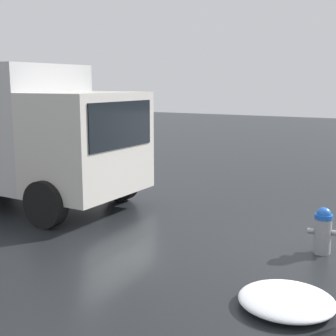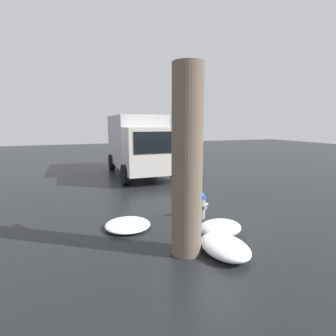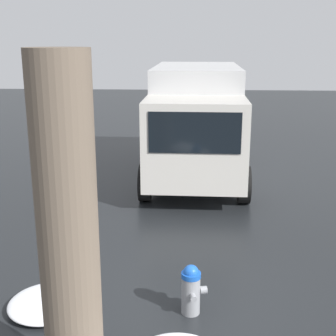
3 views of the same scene
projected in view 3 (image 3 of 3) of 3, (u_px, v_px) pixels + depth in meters
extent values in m
plane|color=black|center=(190.00, 312.00, 6.78)|extent=(60.00, 60.00, 0.00)
cylinder|color=gray|center=(191.00, 295.00, 6.70)|extent=(0.27, 0.27, 0.57)
cylinder|color=blue|center=(191.00, 275.00, 6.61)|extent=(0.28, 0.28, 0.07)
sphere|color=blue|center=(191.00, 273.00, 6.60)|extent=(0.23, 0.23, 0.23)
cylinder|color=gray|center=(203.00, 290.00, 6.71)|extent=(0.13, 0.12, 0.11)
cylinder|color=gray|center=(189.00, 284.00, 6.86)|extent=(0.11, 0.11, 0.09)
cylinder|color=gray|center=(193.00, 298.00, 6.51)|extent=(0.11, 0.11, 0.09)
cylinder|color=#6B5B4C|center=(68.00, 240.00, 4.70)|extent=(0.61, 0.61, 3.76)
cylinder|color=#6B5B4C|center=(70.00, 132.00, 4.68)|extent=(0.70, 0.17, 0.56)
cube|color=beige|center=(195.00, 143.00, 10.90)|extent=(1.70, 2.40, 2.04)
cube|color=black|center=(195.00, 133.00, 9.98)|extent=(0.06, 1.99, 0.90)
cube|color=#BCBCBC|center=(196.00, 111.00, 13.75)|extent=(4.46, 2.45, 2.62)
cylinder|color=black|center=(244.00, 185.00, 11.18)|extent=(0.90, 0.29, 0.90)
cylinder|color=black|center=(145.00, 183.00, 11.33)|extent=(0.90, 0.29, 0.90)
cylinder|color=black|center=(233.00, 147.00, 15.08)|extent=(0.90, 0.29, 0.90)
cylinder|color=black|center=(160.00, 145.00, 15.24)|extent=(0.90, 0.29, 0.90)
ellipsoid|color=white|center=(48.00, 303.00, 6.85)|extent=(1.17, 1.16, 0.18)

